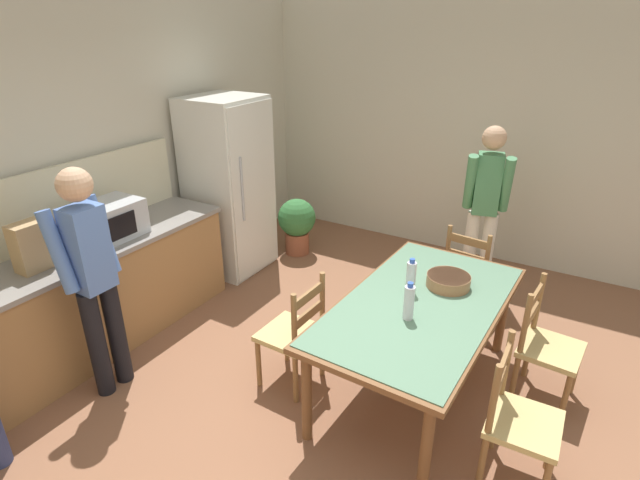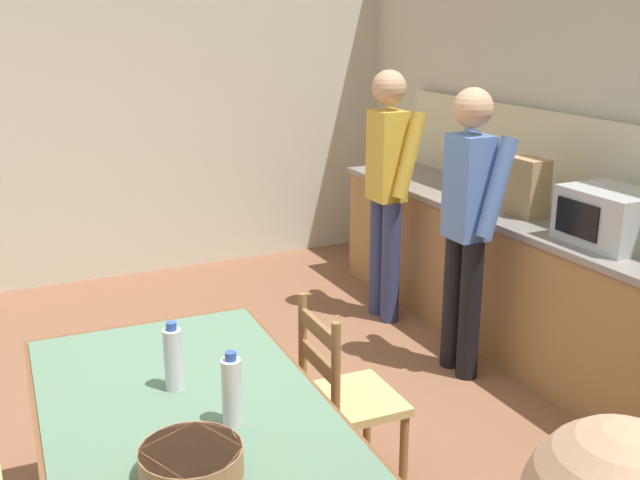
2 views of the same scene
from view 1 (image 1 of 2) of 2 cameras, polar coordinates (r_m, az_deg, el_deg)
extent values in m
plane|color=brown|center=(3.70, 2.40, -20.19)|extent=(8.32, 8.32, 0.00)
cube|color=beige|center=(4.67, -27.55, 7.38)|extent=(6.52, 0.12, 2.90)
cube|color=beige|center=(5.85, 18.38, 11.81)|extent=(0.12, 5.20, 2.90)
cube|color=#9E7042|center=(4.39, -29.39, -8.69)|extent=(3.45, 0.62, 0.87)
cube|color=gray|center=(4.18, -30.65, -3.42)|extent=(3.49, 0.66, 0.04)
cube|color=silver|center=(5.42, -10.46, 6.03)|extent=(0.73, 0.68, 1.87)
cube|color=silver|center=(5.20, -7.49, 5.46)|extent=(0.70, 0.02, 1.79)
cylinder|color=#A5AAB2|center=(5.00, -8.87, 5.72)|extent=(0.02, 0.02, 0.65)
cube|color=#B2B7BC|center=(4.45, -22.95, 2.10)|extent=(0.50, 0.38, 0.30)
cube|color=black|center=(4.27, -21.86, 1.40)|extent=(0.30, 0.01, 0.19)
cube|color=tan|center=(4.11, -30.11, -0.65)|extent=(0.24, 0.16, 0.36)
cylinder|color=brown|center=(3.11, 12.03, -22.40)|extent=(0.07, 0.07, 0.71)
cylinder|color=brown|center=(4.41, 20.16, -7.93)|extent=(0.07, 0.07, 0.71)
cylinder|color=brown|center=(3.37, -1.52, -17.34)|extent=(0.07, 0.07, 0.71)
cylinder|color=brown|center=(4.59, 10.31, -5.33)|extent=(0.07, 0.07, 0.71)
cube|color=brown|center=(3.60, 11.44, -7.42)|extent=(1.91, 1.08, 0.04)
cube|color=#567A60|center=(3.59, 11.47, -7.10)|extent=(1.83, 1.04, 0.01)
cylinder|color=silver|center=(3.34, 10.12, -7.08)|extent=(0.07, 0.07, 0.24)
cylinder|color=#2D51B2|center=(3.27, 10.30, -5.06)|extent=(0.04, 0.04, 0.03)
cylinder|color=silver|center=(3.65, 10.35, -4.25)|extent=(0.07, 0.07, 0.24)
cylinder|color=#2D51B2|center=(3.58, 10.51, -2.35)|extent=(0.04, 0.04, 0.03)
cylinder|color=#9E6642|center=(3.82, 14.45, -4.55)|extent=(0.32, 0.32, 0.09)
cylinder|color=#9E6642|center=(3.80, 14.51, -4.08)|extent=(0.31, 0.31, 0.02)
cylinder|color=olive|center=(4.12, -3.83, -11.23)|extent=(0.04, 0.04, 0.41)
cylinder|color=olive|center=(3.89, -7.03, -13.77)|extent=(0.04, 0.04, 0.41)
cylinder|color=olive|center=(3.96, 0.25, -12.79)|extent=(0.04, 0.04, 0.41)
cylinder|color=olive|center=(3.73, -2.81, -15.59)|extent=(0.04, 0.04, 0.41)
cube|color=tan|center=(3.79, -3.43, -10.60)|extent=(0.43, 0.41, 0.04)
cylinder|color=olive|center=(3.69, 0.27, -6.90)|extent=(0.04, 0.04, 0.46)
cylinder|color=olive|center=(3.44, -2.97, -9.51)|extent=(0.04, 0.04, 0.46)
cube|color=olive|center=(3.50, -1.31, -6.38)|extent=(0.36, 0.04, 0.07)
cube|color=olive|center=(3.58, -1.29, -8.47)|extent=(0.36, 0.04, 0.07)
cylinder|color=olive|center=(5.01, 19.20, -5.67)|extent=(0.04, 0.04, 0.41)
cylinder|color=olive|center=(5.11, 15.44, -4.53)|extent=(0.04, 0.04, 0.41)
cylinder|color=olive|center=(4.73, 17.76, -7.36)|extent=(0.04, 0.04, 0.41)
cylinder|color=olive|center=(4.83, 13.80, -6.10)|extent=(0.04, 0.04, 0.41)
cube|color=tan|center=(4.81, 16.87, -3.57)|extent=(0.45, 0.47, 0.04)
cylinder|color=olive|center=(4.51, 18.52, -2.19)|extent=(0.04, 0.04, 0.46)
cylinder|color=olive|center=(4.62, 14.38, -1.00)|extent=(0.04, 0.04, 0.46)
cube|color=olive|center=(4.51, 16.62, -0.12)|extent=(0.07, 0.36, 0.07)
cube|color=olive|center=(4.57, 16.39, -1.85)|extent=(0.07, 0.36, 0.07)
cylinder|color=olive|center=(3.59, 25.00, -20.29)|extent=(0.04, 0.04, 0.41)
cylinder|color=olive|center=(3.33, 18.03, -23.05)|extent=(0.04, 0.04, 0.41)
cylinder|color=olive|center=(3.59, 19.38, -19.10)|extent=(0.04, 0.04, 0.41)
cube|color=tan|center=(3.30, 22.31, -18.90)|extent=(0.43, 0.41, 0.04)
cylinder|color=olive|center=(3.01, 19.24, -16.83)|extent=(0.04, 0.04, 0.46)
cylinder|color=olive|center=(3.29, 20.53, -13.02)|extent=(0.04, 0.04, 0.46)
cube|color=olive|center=(3.07, 20.27, -12.96)|extent=(0.36, 0.03, 0.07)
cube|color=olive|center=(3.16, 19.86, -15.17)|extent=(0.36, 0.03, 0.07)
cylinder|color=olive|center=(3.95, 26.21, -15.94)|extent=(0.04, 0.04, 0.41)
cylinder|color=olive|center=(4.24, 27.16, -13.13)|extent=(0.04, 0.04, 0.41)
cylinder|color=olive|center=(3.98, 21.31, -14.61)|extent=(0.04, 0.04, 0.41)
cylinder|color=olive|center=(4.27, 22.64, -11.94)|extent=(0.04, 0.04, 0.41)
cube|color=tan|center=(3.97, 24.90, -11.29)|extent=(0.45, 0.43, 0.04)
cylinder|color=olive|center=(3.71, 22.42, -8.84)|extent=(0.04, 0.04, 0.46)
cylinder|color=olive|center=(4.02, 23.72, -6.42)|extent=(0.04, 0.04, 0.46)
cube|color=olive|center=(3.80, 23.42, -5.92)|extent=(0.36, 0.05, 0.07)
cube|color=olive|center=(3.87, 23.05, -7.87)|extent=(0.36, 0.05, 0.07)
cylinder|color=black|center=(4.01, -24.13, -10.82)|extent=(0.13, 0.13, 0.85)
cylinder|color=black|center=(4.09, -22.24, -9.77)|extent=(0.13, 0.13, 0.85)
cube|color=#5175BC|center=(3.71, -24.99, -0.90)|extent=(0.24, 0.20, 0.60)
sphere|color=tan|center=(3.56, -26.27, 5.70)|extent=(0.23, 0.23, 0.23)
cylinder|color=#5175BC|center=(3.68, -27.77, -1.24)|extent=(0.10, 0.23, 0.58)
cylinder|color=#5175BC|center=(3.84, -23.67, 0.59)|extent=(0.10, 0.23, 0.58)
cylinder|color=silver|center=(5.30, 18.50, -1.32)|extent=(0.12, 0.12, 0.83)
cylinder|color=silver|center=(5.29, 16.73, -1.13)|extent=(0.12, 0.12, 0.83)
cube|color=#478456|center=(5.04, 18.63, 6.10)|extent=(0.25, 0.28, 0.59)
sphere|color=tan|center=(4.93, 19.31, 10.96)|extent=(0.22, 0.22, 0.22)
cylinder|color=#478456|center=(4.98, 20.57, 5.92)|extent=(0.24, 0.15, 0.56)
cylinder|color=#478456|center=(4.96, 16.80, 6.37)|extent=(0.24, 0.15, 0.56)
cylinder|color=brown|center=(5.93, -2.62, -0.26)|extent=(0.28, 0.28, 0.26)
sphere|color=#337038|center=(5.81, -2.68, 2.58)|extent=(0.44, 0.44, 0.44)
camera|label=2|loc=(5.26, 28.10, 16.31)|focal=42.00mm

